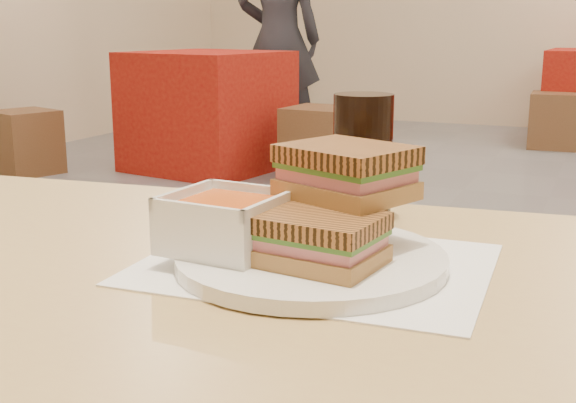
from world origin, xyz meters
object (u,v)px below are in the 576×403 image
at_px(plate, 311,260).
at_px(soup_bowl, 226,224).
at_px(main_table, 143,361).
at_px(bg_chair_0r, 321,144).
at_px(patron_a, 279,39).
at_px(cola_glass, 362,158).
at_px(bg_table_0, 208,111).
at_px(bg_chair_0l, 25,142).
at_px(panini_lower, 321,240).
at_px(bg_chair_2l, 555,120).

xyz_separation_m(plate, soup_bowl, (-0.09, -0.02, 0.03)).
height_order(main_table, bg_chair_0r, main_table).
xyz_separation_m(bg_chair_0r, patron_a, (-0.69, 0.86, 0.64)).
bearing_deg(bg_chair_0r, cola_glass, -68.19).
distance_m(bg_table_0, bg_chair_0l, 1.25).
distance_m(panini_lower, bg_chair_0l, 4.73).
bearing_deg(main_table, patron_a, 112.58).
xyz_separation_m(soup_bowl, panini_lower, (0.11, -0.01, -0.00)).
distance_m(plate, cola_glass, 0.22).
relative_size(main_table, bg_table_0, 1.20).
xyz_separation_m(plate, cola_glass, (-0.01, 0.21, 0.07)).
height_order(main_table, panini_lower, panini_lower).
xyz_separation_m(main_table, panini_lower, (0.20, 0.02, 0.16)).
xyz_separation_m(panini_lower, bg_table_0, (-2.34, 3.90, -0.39)).
relative_size(main_table, patron_a, 0.72).
bearing_deg(bg_chair_0l, bg_chair_0r, 17.71).
relative_size(main_table, bg_chair_2l, 2.82).
bearing_deg(plate, bg_chair_2l, 91.62).
bearing_deg(main_table, bg_chair_0l, 134.37).
relative_size(soup_bowl, cola_glass, 0.74).
relative_size(cola_glass, bg_chair_2l, 0.36).
bearing_deg(main_table, bg_chair_0r, 108.32).
bearing_deg(main_table, cola_glass, 58.77).
xyz_separation_m(cola_glass, bg_chair_2l, (-0.15, 5.58, -0.61)).
xyz_separation_m(bg_chair_0l, bg_chair_0r, (1.91, 0.61, 0.02)).
bearing_deg(bg_table_0, cola_glass, -57.73).
height_order(bg_table_0, bg_chair_2l, bg_table_0).
distance_m(soup_bowl, bg_chair_2l, 5.84).
bearing_deg(panini_lower, bg_table_0, 121.04).
bearing_deg(panini_lower, bg_chair_0l, 136.31).
height_order(bg_table_0, bg_chair_0r, bg_table_0).
xyz_separation_m(plate, panini_lower, (0.02, -0.03, 0.03)).
bearing_deg(bg_chair_0l, plate, -43.61).
distance_m(panini_lower, bg_chair_2l, 5.85).
distance_m(cola_glass, patron_a, 4.95).
relative_size(bg_table_0, bg_chair_0r, 2.24).
bearing_deg(main_table, plate, 17.39).
height_order(bg_chair_0r, bg_chair_2l, bg_chair_0r).
bearing_deg(bg_table_0, bg_chair_0r, -3.08).
bearing_deg(plate, bg_chair_0l, 136.39).
height_order(main_table, cola_glass, cola_glass).
bearing_deg(plate, panini_lower, -53.27).
height_order(cola_glass, bg_table_0, cola_glass).
relative_size(bg_chair_0l, bg_chair_2l, 1.07).
bearing_deg(cola_glass, bg_chair_0l, 138.20).
bearing_deg(plate, patron_a, 114.62).
xyz_separation_m(bg_table_0, bg_chair_0l, (-1.05, -0.66, -0.19)).
height_order(main_table, bg_table_0, bg_table_0).
height_order(main_table, bg_chair_0l, main_table).
bearing_deg(bg_chair_2l, main_table, -90.12).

